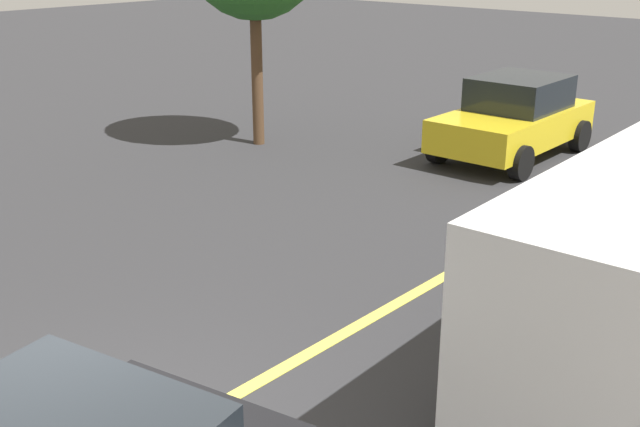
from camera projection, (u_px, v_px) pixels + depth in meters
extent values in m
cube|color=#E0D14C|center=(337.00, 337.00, 8.38)|extent=(28.00, 0.16, 0.01)
cube|color=black|center=(604.00, 302.00, 5.44)|extent=(0.23, 1.84, 0.80)
cylinder|color=black|center=(484.00, 392.00, 6.71)|extent=(0.77, 0.29, 0.76)
cylinder|color=black|center=(624.00, 266.00, 9.28)|extent=(0.77, 0.29, 0.76)
cube|color=gold|center=(512.00, 126.00, 15.07)|extent=(3.83, 1.79, 0.63)
cube|color=black|center=(520.00, 93.00, 14.99)|extent=(1.85, 1.55, 0.63)
cylinder|color=black|center=(521.00, 163.00, 13.72)|extent=(0.64, 0.23, 0.64)
cylinder|color=black|center=(439.00, 147.00, 14.78)|extent=(0.64, 0.23, 0.64)
cylinder|color=black|center=(580.00, 136.00, 15.57)|extent=(0.64, 0.23, 0.64)
cylinder|color=black|center=(503.00, 123.00, 16.63)|extent=(0.64, 0.23, 0.64)
cylinder|color=#513823|center=(257.00, 69.00, 15.72)|extent=(0.23, 0.23, 3.16)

